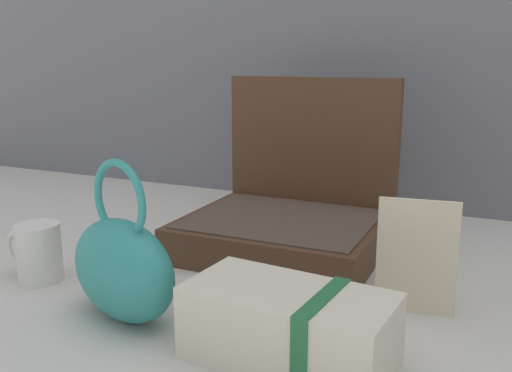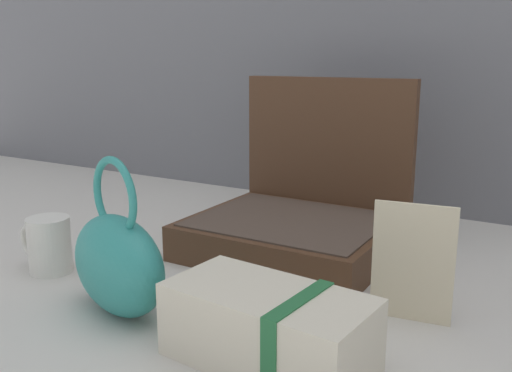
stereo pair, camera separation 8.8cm
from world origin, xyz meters
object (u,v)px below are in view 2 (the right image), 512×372
(open_suitcase, at_px, (301,213))
(info_card_left, at_px, (413,263))
(cream_toiletry_bag, at_px, (270,328))
(coffee_mug, at_px, (48,245))
(teal_pouch_handbag, at_px, (118,262))

(open_suitcase, bearing_deg, info_card_left, -36.55)
(cream_toiletry_bag, relative_size, info_card_left, 1.53)
(coffee_mug, bearing_deg, info_card_left, 12.86)
(coffee_mug, distance_m, info_card_left, 0.61)
(info_card_left, bearing_deg, cream_toiletry_bag, -126.29)
(open_suitcase, bearing_deg, coffee_mug, -133.65)
(open_suitcase, xyz_separation_m, cream_toiletry_bag, (0.16, -0.41, -0.02))
(cream_toiletry_bag, distance_m, info_card_left, 0.24)
(info_card_left, bearing_deg, open_suitcase, 135.96)
(cream_toiletry_bag, xyz_separation_m, coffee_mug, (-0.48, 0.07, 0.00))
(teal_pouch_handbag, bearing_deg, cream_toiletry_bag, -3.09)
(open_suitcase, bearing_deg, cream_toiletry_bag, -68.76)
(teal_pouch_handbag, bearing_deg, info_card_left, 27.29)
(teal_pouch_handbag, xyz_separation_m, cream_toiletry_bag, (0.26, -0.01, -0.03))
(teal_pouch_handbag, height_order, info_card_left, teal_pouch_handbag)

